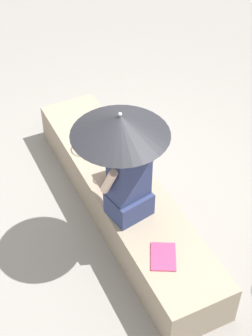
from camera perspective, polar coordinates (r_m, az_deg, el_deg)
name	(u,v)px	position (r m, az deg, el deg)	size (l,w,h in m)	color
ground_plane	(123,213)	(5.10, -0.29, -4.90)	(14.00, 14.00, 0.00)	gray
stone_bench	(123,198)	(4.95, -0.30, -3.29)	(2.90, 0.60, 0.41)	gray
person_seated	(129,180)	(4.27, 0.35, -1.30)	(0.34, 0.50, 0.90)	navy
parasol	(120,125)	(3.93, -0.64, 4.65)	(0.77, 0.77, 1.05)	#B7B7BC
handbag_black	(117,168)	(4.77, -0.95, -0.01)	(0.20, 0.15, 0.26)	#B2333D
tote_bag_canvas	(102,135)	(5.08, -2.66, 3.64)	(0.32, 0.23, 0.33)	silver
magazine	(163,257)	(4.24, 4.07, -9.57)	(0.28, 0.20, 0.01)	#D83866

